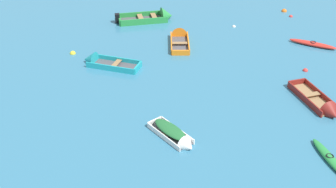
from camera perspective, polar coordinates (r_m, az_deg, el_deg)
The scene contains 12 objects.
rowboat_orange_back_row_right at distance 33.18m, azimuth 1.53°, elevation 7.56°, with size 1.70×3.99×1.22m.
rowboat_turquoise_foreground_center at distance 29.82m, azimuth -9.16°, elevation 4.24°, with size 4.21×2.82×1.24m.
kayak_green_near_camera at distance 22.46m, azimuth 20.74°, elevation -7.97°, with size 0.84×3.12×0.29m.
rowboat_white_near_left at distance 22.21m, azimuth 1.13°, elevation -5.68°, with size 2.47×3.14×0.91m.
kayak_red_far_back at distance 33.92m, azimuth 18.75°, elevation 6.35°, with size 3.20×2.48×0.33m.
rowboat_maroon_cluster_outer at distance 26.18m, azimuth 20.06°, elevation -1.62°, with size 1.97×4.30×1.15m.
rowboat_green_midfield_left at distance 36.87m, azimuth -1.64°, elevation 10.20°, with size 4.93×2.09×1.55m.
mooring_buoy_central at distance 31.77m, azimuth -12.58°, elevation 5.28°, with size 0.42×0.42×0.42m, color yellow.
mooring_buoy_outer_edge at distance 40.19m, azimuth 15.23°, elevation 10.58°, with size 0.48×0.48×0.48m, color orange.
mooring_buoy_far_field at distance 39.12m, azimuth 16.07°, elevation 9.88°, with size 0.32×0.32×0.32m, color red.
mooring_buoy_between_boats_left at distance 30.15m, azimuth 17.84°, elevation 2.97°, with size 0.35×0.35×0.35m, color red.
mooring_buoy_near_foreground at distance 35.97m, azimuth 8.78°, elevation 8.85°, with size 0.30×0.30×0.30m, color silver.
Camera 1 is at (-2.46, -1.79, 13.70)m, focal length 45.69 mm.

